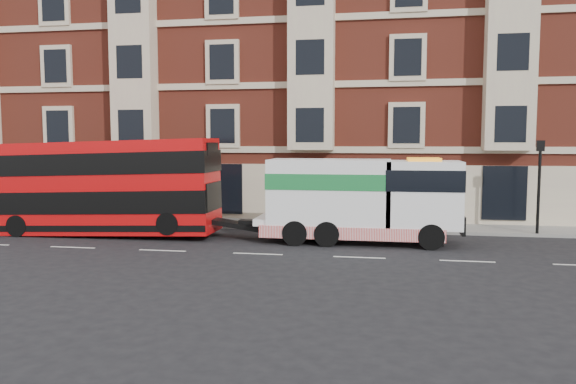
{
  "coord_description": "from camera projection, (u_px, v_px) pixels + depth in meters",
  "views": [
    {
      "loc": [
        4.93,
        -21.41,
        4.47
      ],
      "look_at": [
        0.52,
        4.0,
        2.12
      ],
      "focal_mm": 35.0,
      "sensor_mm": 36.0,
      "label": 1
    }
  ],
  "objects": [
    {
      "name": "sidewalk",
      "position": [
        290.0,
        224.0,
        29.61
      ],
      "size": [
        90.0,
        3.0,
        0.15
      ],
      "primitive_type": "cube",
      "color": "slate",
      "rests_on": "ground"
    },
    {
      "name": "tow_truck",
      "position": [
        358.0,
        199.0,
        24.53
      ],
      "size": [
        8.81,
        2.6,
        3.67
      ],
      "color": "white",
      "rests_on": "ground"
    },
    {
      "name": "lamp_post_east",
      "position": [
        539.0,
        180.0,
        26.05
      ],
      "size": [
        0.35,
        0.15,
        4.35
      ],
      "color": "black",
      "rests_on": "sidewalk"
    },
    {
      "name": "lamp_post_west",
      "position": [
        172.0,
        176.0,
        29.12
      ],
      "size": [
        0.35,
        0.15,
        4.35
      ],
      "color": "black",
      "rests_on": "sidewalk"
    },
    {
      "name": "double_decker_bus",
      "position": [
        102.0,
        186.0,
        26.55
      ],
      "size": [
        11.0,
        2.52,
        4.45
      ],
      "color": "red",
      "rests_on": "ground"
    },
    {
      "name": "victorian_terrace",
      "position": [
        317.0,
        54.0,
        35.97
      ],
      "size": [
        45.0,
        12.0,
        20.4
      ],
      "color": "maroon",
      "rests_on": "ground"
    },
    {
      "name": "ground",
      "position": [
        258.0,
        254.0,
        22.25
      ],
      "size": [
        120.0,
        120.0,
        0.0
      ],
      "primitive_type": "plane",
      "color": "black",
      "rests_on": "ground"
    },
    {
      "name": "pedestrian",
      "position": [
        32.0,
        205.0,
        30.59
      ],
      "size": [
        0.71,
        0.67,
        1.63
      ],
      "primitive_type": "imported",
      "rotation": [
        0.0,
        0.0,
        -0.64
      ],
      "color": "black",
      "rests_on": "sidewalk"
    }
  ]
}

